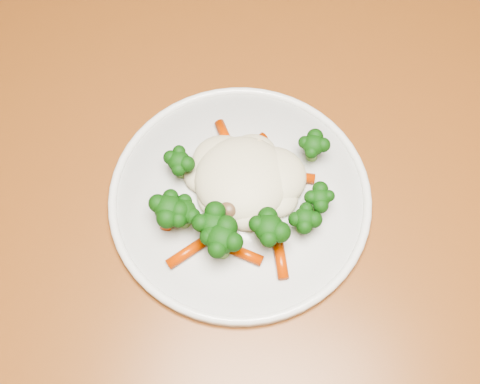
{
  "coord_description": "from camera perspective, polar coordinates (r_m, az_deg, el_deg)",
  "views": [
    {
      "loc": [
        0.11,
        -0.67,
        1.38
      ],
      "look_at": [
        0.05,
        -0.37,
        0.77
      ],
      "focal_mm": 45.0,
      "sensor_mm": 36.0,
      "label": 1
    }
  ],
  "objects": [
    {
      "name": "plate",
      "position": [
        0.7,
        0.0,
        -0.52
      ],
      "size": [
        0.3,
        0.3,
        0.01
      ],
      "primitive_type": "cylinder",
      "color": "silver",
      "rests_on": "dining_table"
    },
    {
      "name": "dining_table",
      "position": [
        0.81,
        -2.27,
        -0.94
      ],
      "size": [
        1.28,
        0.9,
        0.75
      ],
      "rotation": [
        0.0,
        0.0,
        -0.07
      ],
      "color": "brown",
      "rests_on": "ground"
    },
    {
      "name": "meal",
      "position": [
        0.67,
        -0.27,
        -0.29
      ],
      "size": [
        0.2,
        0.2,
        0.05
      ],
      "color": "beige",
      "rests_on": "plate"
    }
  ]
}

